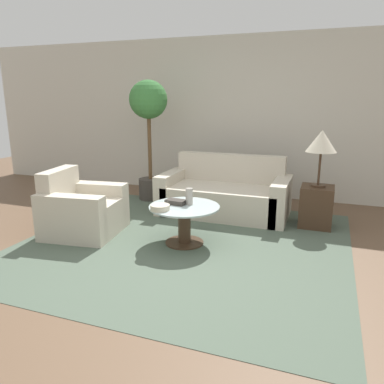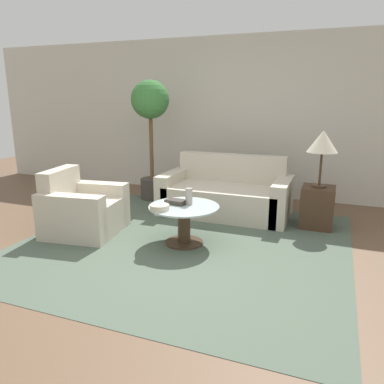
# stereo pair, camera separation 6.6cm
# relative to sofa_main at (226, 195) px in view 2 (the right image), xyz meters

# --- Properties ---
(ground_plane) EXTENTS (14.00, 14.00, 0.00)m
(ground_plane) POSITION_rel_sofa_main_xyz_m (-0.09, -1.86, -0.27)
(ground_plane) COLOR brown
(wall_back) EXTENTS (10.00, 0.06, 2.60)m
(wall_back) POSITION_rel_sofa_main_xyz_m (-0.09, 1.15, 1.03)
(wall_back) COLOR beige
(wall_back) RESTS_ON ground_plane
(rug) EXTENTS (3.60, 3.45, 0.01)m
(rug) POSITION_rel_sofa_main_xyz_m (-0.12, -1.31, -0.26)
(rug) COLOR #4C5B4C
(rug) RESTS_ON ground_plane
(sofa_main) EXTENTS (1.80, 0.89, 0.82)m
(sofa_main) POSITION_rel_sofa_main_xyz_m (0.00, 0.00, 0.00)
(sofa_main) COLOR beige
(sofa_main) RESTS_ON ground_plane
(armchair) EXTENTS (0.92, 0.96, 0.79)m
(armchair) POSITION_rel_sofa_main_xyz_m (-1.45, -1.42, 0.00)
(armchair) COLOR beige
(armchair) RESTS_ON ground_plane
(coffee_table) EXTENTS (0.80, 0.80, 0.45)m
(coffee_table) POSITION_rel_sofa_main_xyz_m (-0.12, -1.31, 0.02)
(coffee_table) COLOR #422D1E
(coffee_table) RESTS_ON ground_plane
(side_table) EXTENTS (0.40, 0.40, 0.53)m
(side_table) POSITION_rel_sofa_main_xyz_m (1.26, -0.16, -0.00)
(side_table) COLOR #422D1E
(side_table) RESTS_ON ground_plane
(table_lamp) EXTENTS (0.37, 0.37, 0.71)m
(table_lamp) POSITION_rel_sofa_main_xyz_m (1.26, -0.16, 0.82)
(table_lamp) COLOR #422D1E
(table_lamp) RESTS_ON side_table
(potted_plant) EXTENTS (0.60, 0.60, 1.90)m
(potted_plant) POSITION_rel_sofa_main_xyz_m (-1.35, 0.32, 1.05)
(potted_plant) COLOR #3D3833
(potted_plant) RESTS_ON ground_plane
(vase) EXTENTS (0.08, 0.08, 0.19)m
(vase) POSITION_rel_sofa_main_xyz_m (-0.09, -1.24, 0.28)
(vase) COLOR #9E998E
(vase) RESTS_ON coffee_table
(bowl) EXTENTS (0.21, 0.21, 0.06)m
(bowl) POSITION_rel_sofa_main_xyz_m (-0.31, -1.54, 0.21)
(bowl) COLOR beige
(bowl) RESTS_ON coffee_table
(book_stack) EXTENTS (0.24, 0.15, 0.05)m
(book_stack) POSITION_rel_sofa_main_xyz_m (-0.24, -1.27, 0.21)
(book_stack) COLOR #38332D
(book_stack) RESTS_ON coffee_table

